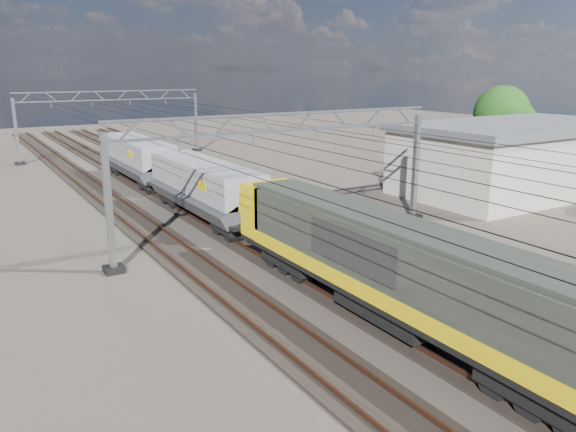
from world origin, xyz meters
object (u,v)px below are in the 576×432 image
catenary_gantry_mid (286,172)px  catenary_gantry_far (113,121)px  hopper_wagon_mid (137,156)px  industrial_shed (516,157)px  tree_far (506,116)px  locomotive (395,266)px  hopper_wagon_lead (204,186)px

catenary_gantry_mid → catenary_gantry_far: (0.00, 36.00, 0.00)m
catenary_gantry_mid → hopper_wagon_mid: (-2.00, 20.81, -1.67)m
catenary_gantry_mid → industrial_shed: catenary_gantry_mid is taller
tree_far → catenary_gantry_far: bearing=139.2°
catenary_gantry_mid → hopper_wagon_mid: 20.98m
catenary_gantry_far → locomotive: bearing=-92.4°
catenary_gantry_mid → locomotive: (-2.00, -11.08, -1.58)m
catenary_gantry_mid → hopper_wagon_lead: catenary_gantry_mid is taller
catenary_gantry_far → locomotive: 47.15m
locomotive → hopper_wagon_mid: locomotive is taller
hopper_wagon_mid → catenary_gantry_mid: bearing=-84.5°
hopper_wagon_lead → hopper_wagon_mid: 14.20m
catenary_gantry_mid → tree_far: (30.32, 9.79, 1.11)m
hopper_wagon_mid → tree_far: (32.32, -11.02, 2.78)m
hopper_wagon_mid → tree_far: 34.26m
catenary_gantry_mid → hopper_wagon_lead: bearing=106.8°
catenary_gantry_far → industrial_shed: (22.00, -34.00, -1.18)m
hopper_wagon_lead → hopper_wagon_mid: same height
hopper_wagon_mid → tree_far: bearing=-18.8°
hopper_wagon_lead → industrial_shed: size_ratio=0.70×
catenary_gantry_mid → industrial_shed: size_ratio=1.07×
catenary_gantry_far → hopper_wagon_lead: bearing=-93.9°
catenary_gantry_far → hopper_wagon_mid: size_ratio=1.53×
hopper_wagon_lead → tree_far: tree_far is taller
locomotive → catenary_gantry_far: bearing=87.6°
hopper_wagon_lead → hopper_wagon_mid: (0.00, 14.20, 0.00)m
catenary_gantry_mid → industrial_shed: 22.12m
hopper_wagon_lead → industrial_shed: 24.44m
catenary_gantry_mid → catenary_gantry_far: bearing=90.0°
catenary_gantry_far → industrial_shed: catenary_gantry_far is taller
tree_far → hopper_wagon_mid: bearing=161.2°
catenary_gantry_mid → industrial_shed: bearing=5.2°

